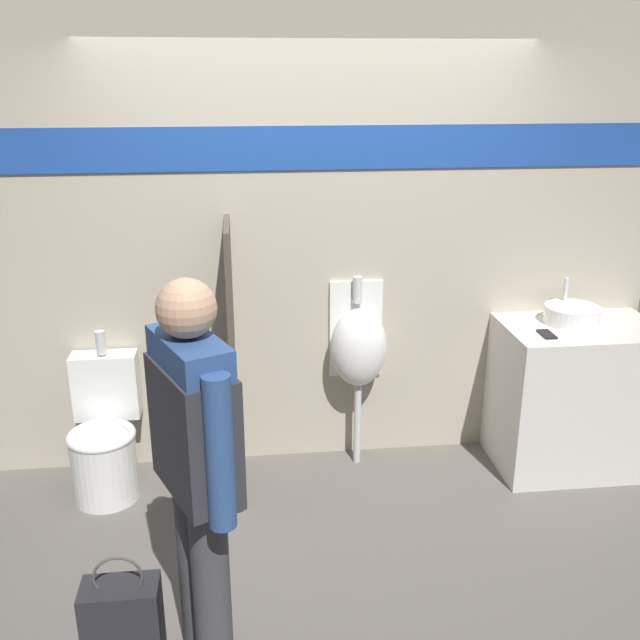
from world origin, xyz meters
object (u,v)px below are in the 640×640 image
Objects in this scene: cell_phone at (547,334)px; shopping_bag at (123,622)px; toilet at (105,440)px; person_in_vest at (196,455)px; urinal_near_counter at (358,347)px; sink_basin at (572,314)px.

cell_phone is 0.27× the size of shopping_bag.
shopping_bag is at bearing -78.12° from toilet.
person_in_vest is (0.62, -1.35, 0.64)m from toilet.
person_in_vest reaches higher than urinal_near_counter.
cell_phone is at bearing -15.80° from urinal_near_counter.
person_in_vest is at bearing -65.21° from toilet.
shopping_bag is (0.28, -1.33, -0.13)m from toilet.
sink_basin is at bearing -81.22° from person_in_vest.
person_in_vest is (-0.88, -1.50, 0.19)m from urinal_near_counter.
shopping_bag is at bearing -152.01° from cell_phone.
person_in_vest is at bearing -147.61° from cell_phone.
cell_phone is at bearing -81.92° from person_in_vest.
urinal_near_counter is at bearing -54.53° from person_in_vest.
toilet is at bearing 101.88° from shopping_bag.
urinal_near_counter is 1.28× the size of toilet.
shopping_bag is at bearing 63.14° from person_in_vest.
sink_basin is 2.31× the size of cell_phone.
cell_phone is (-0.23, -0.18, -0.05)m from sink_basin.
sink_basin is 0.35× the size of toilet.
cell_phone is 0.15× the size of toilet.
cell_phone is 2.60m from toilet.
toilet is at bearing -179.06° from sink_basin.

